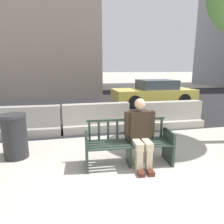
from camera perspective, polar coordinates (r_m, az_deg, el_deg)
ground_plane at (r=3.37m, az=7.30°, el=-21.48°), size 200.00×200.00×0.00m
street_asphalt at (r=11.52m, az=-7.50°, el=2.89°), size 120.00×12.00×0.01m
street_bench at (r=3.98m, az=4.73°, el=-9.43°), size 1.72×0.64×0.88m
seated_person at (r=3.88m, az=8.08°, el=-5.48°), size 0.59×0.74×1.31m
jersey_barrier_centre at (r=6.11m, az=-4.44°, el=-2.20°), size 2.01×0.70×0.84m
jersey_barrier_left at (r=6.17m, az=-23.73°, el=-3.10°), size 2.03×0.76×0.84m
jersey_barrier_right at (r=6.76m, az=16.42°, el=-1.26°), size 2.01×0.72×0.84m
car_taxi_near at (r=10.74m, az=11.87°, el=5.52°), size 4.19×1.94×1.29m
trash_bin at (r=4.69m, az=-26.02°, el=-6.23°), size 0.52×0.52×0.95m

